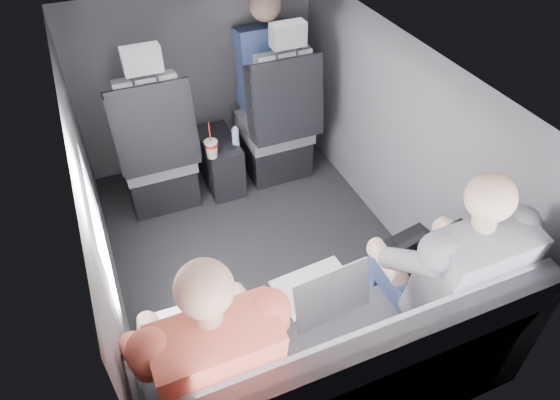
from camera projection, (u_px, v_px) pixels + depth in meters
name	position (u px, v px, depth m)	size (l,w,h in m)	color
floor	(263.00, 260.00, 3.26)	(2.60, 2.60, 0.00)	black
ceiling	(257.00, 68.00, 2.37)	(2.60, 2.60, 0.00)	#B2B2AD
panel_left	(97.00, 221.00, 2.55)	(0.02, 2.60, 1.35)	#56565B
panel_right	(396.00, 144.00, 3.08)	(0.02, 2.60, 1.35)	#56565B
panel_front	(198.00, 79.00, 3.72)	(1.80, 0.02, 1.35)	#56565B
panel_back	(384.00, 373.00, 1.91)	(1.80, 0.02, 1.35)	#56565B
side_window	(98.00, 226.00, 2.20)	(0.02, 0.75, 0.42)	white
seatbelt	(287.00, 91.00, 3.33)	(0.05, 0.01, 0.65)	black
front_seat_left	(157.00, 156.00, 3.45)	(0.52, 0.58, 1.26)	black
front_seat_right	(277.00, 129.00, 3.71)	(0.52, 0.58, 1.26)	black
center_console	(220.00, 161.00, 3.74)	(0.24, 0.48, 0.41)	black
rear_bench	(345.00, 372.00, 2.31)	(1.60, 0.57, 0.92)	#5E5E63
soda_cup	(211.00, 148.00, 3.40)	(0.09, 0.09, 0.28)	white
water_bottle	(235.00, 137.00, 3.51)	(0.05, 0.05, 0.15)	#9AB7D1
laptop_white	(196.00, 327.00, 2.12)	(0.32, 0.30, 0.23)	white
laptop_silver	(321.00, 290.00, 2.26)	(0.38, 0.35, 0.26)	silver
laptop_black	(419.00, 252.00, 2.44)	(0.39, 0.37, 0.25)	black
passenger_rear_left	(211.00, 358.00, 1.98)	(0.55, 0.66, 1.30)	#323136
passenger_rear_right	(443.00, 274.00, 2.31)	(0.55, 0.66, 1.30)	navy
passenger_front_right	(266.00, 69.00, 3.66)	(0.43, 0.43, 0.90)	navy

